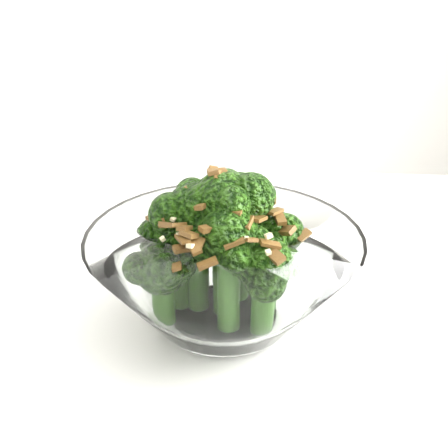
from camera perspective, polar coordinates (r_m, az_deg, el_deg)
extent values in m
cylinder|color=white|center=(1.05, 19.13, -17.60)|extent=(0.04, 0.04, 0.71)
cylinder|color=white|center=(0.53, 0.00, -8.68)|extent=(0.09, 0.09, 0.01)
cylinder|color=#2C5917|center=(0.49, 3.56, -7.49)|extent=(0.02, 0.02, 0.05)
sphere|color=#285710|center=(0.47, 3.69, -3.69)|extent=(0.04, 0.04, 0.04)
cylinder|color=#2C5917|center=(0.49, 0.43, -6.10)|extent=(0.02, 0.02, 0.07)
sphere|color=#285710|center=(0.46, 0.45, -1.09)|extent=(0.05, 0.05, 0.05)
cylinder|color=#2C5917|center=(0.50, 0.00, -3.94)|extent=(0.02, 0.02, 0.09)
sphere|color=#285710|center=(0.48, 0.00, 1.85)|extent=(0.05, 0.05, 0.05)
cylinder|color=#2C5917|center=(0.55, -0.16, -3.40)|extent=(0.02, 0.02, 0.04)
sphere|color=#285710|center=(0.54, -0.16, -0.42)|extent=(0.04, 0.04, 0.04)
cylinder|color=#2C5917|center=(0.50, -5.56, -7.14)|extent=(0.02, 0.02, 0.04)
sphere|color=#285710|center=(0.49, -5.72, -4.13)|extent=(0.04, 0.04, 0.04)
cylinder|color=#2C5917|center=(0.51, -2.40, -4.03)|extent=(0.02, 0.02, 0.08)
sphere|color=#285710|center=(0.49, -2.51, 1.06)|extent=(0.05, 0.05, 0.05)
cylinder|color=#2C5917|center=(0.52, 3.89, -4.95)|extent=(0.02, 0.02, 0.06)
sphere|color=#285710|center=(0.50, 4.03, -0.98)|extent=(0.04, 0.04, 0.04)
cylinder|color=#2C5917|center=(0.52, 1.32, -3.05)|extent=(0.02, 0.02, 0.08)
sphere|color=#285710|center=(0.50, 1.38, 2.06)|extent=(0.05, 0.05, 0.05)
cylinder|color=#2C5917|center=(0.52, -4.09, -4.82)|extent=(0.02, 0.02, 0.06)
sphere|color=#285710|center=(0.50, -4.23, -0.98)|extent=(0.05, 0.05, 0.05)
cube|color=brown|center=(0.49, 7.28, -1.04)|extent=(0.01, 0.01, 0.01)
cube|color=brown|center=(0.47, -5.25, -0.06)|extent=(0.01, 0.01, 0.01)
cube|color=brown|center=(0.48, -2.66, 3.36)|extent=(0.01, 0.01, 0.00)
cube|color=brown|center=(0.52, 4.13, 2.10)|extent=(0.01, 0.01, 0.01)
cube|color=brown|center=(0.50, 3.83, 2.09)|extent=(0.01, 0.02, 0.01)
cube|color=brown|center=(0.47, -0.69, 4.66)|extent=(0.01, 0.01, 0.01)
cube|color=brown|center=(0.45, 4.25, -1.83)|extent=(0.02, 0.01, 0.01)
cube|color=brown|center=(0.49, 2.51, 2.87)|extent=(0.02, 0.01, 0.01)
cube|color=brown|center=(0.44, -1.53, -3.63)|extent=(0.01, 0.01, 0.01)
cube|color=brown|center=(0.51, 1.97, 3.26)|extent=(0.02, 0.02, 0.01)
cube|color=brown|center=(0.45, 2.31, -1.39)|extent=(0.01, 0.01, 0.01)
cube|color=brown|center=(0.45, -3.81, -1.35)|extent=(0.01, 0.02, 0.00)
cube|color=brown|center=(0.51, -6.12, 0.63)|extent=(0.01, 0.01, 0.01)
cube|color=brown|center=(0.53, -3.67, 2.00)|extent=(0.01, 0.02, 0.01)
cube|color=brown|center=(0.45, 1.41, 1.36)|extent=(0.01, 0.02, 0.01)
cube|color=brown|center=(0.49, 2.06, 3.56)|extent=(0.02, 0.01, 0.01)
cube|color=brown|center=(0.44, -2.75, -2.14)|extent=(0.01, 0.01, 0.01)
cube|color=brown|center=(0.45, 4.67, -2.91)|extent=(0.02, 0.02, 0.01)
cube|color=brown|center=(0.46, -1.94, 1.73)|extent=(0.01, 0.02, 0.01)
cube|color=brown|center=(0.44, -2.45, -1.83)|extent=(0.01, 0.01, 0.01)
cube|color=brown|center=(0.45, -3.24, -0.94)|extent=(0.01, 0.02, 0.01)
cube|color=brown|center=(0.44, 0.91, -1.69)|extent=(0.02, 0.01, 0.01)
cube|color=brown|center=(0.48, 5.17, 0.44)|extent=(0.01, 0.01, 0.01)
cube|color=brown|center=(0.46, 3.17, 0.50)|extent=(0.02, 0.02, 0.01)
cube|color=brown|center=(0.50, 3.73, 2.50)|extent=(0.01, 0.02, 0.01)
cube|color=brown|center=(0.45, -3.71, -2.20)|extent=(0.02, 0.01, 0.01)
cube|color=brown|center=(0.45, -1.32, -0.39)|extent=(0.02, 0.01, 0.01)
cube|color=brown|center=(0.49, -4.16, 2.19)|extent=(0.02, 0.01, 0.00)
cube|color=brown|center=(0.51, -0.48, 3.74)|extent=(0.01, 0.01, 0.01)
cube|color=brown|center=(0.46, -4.37, -0.09)|extent=(0.02, 0.02, 0.01)
cube|color=brown|center=(0.45, 2.06, 0.08)|extent=(0.01, 0.02, 0.01)
cube|color=brown|center=(0.47, 5.76, -0.60)|extent=(0.01, 0.02, 0.01)
cube|color=brown|center=(0.51, 0.55, 3.64)|extent=(0.02, 0.02, 0.01)
cube|color=brown|center=(0.48, -0.86, 4.58)|extent=(0.01, 0.02, 0.01)
cube|color=brown|center=(0.44, -4.35, -3.91)|extent=(0.01, 0.01, 0.01)
cube|color=brown|center=(0.48, 4.72, 1.15)|extent=(0.02, 0.02, 0.00)
cube|color=brown|center=(0.49, -6.33, 0.66)|extent=(0.02, 0.01, 0.00)
cube|color=brown|center=(0.48, -2.70, 3.21)|extent=(0.02, 0.02, 0.00)
cube|color=brown|center=(0.47, -0.62, 4.78)|extent=(0.02, 0.01, 0.00)
cube|color=brown|center=(0.47, -5.28, 0.08)|extent=(0.01, 0.01, 0.01)
cube|color=brown|center=(0.46, 0.47, 2.57)|extent=(0.01, 0.02, 0.00)
cube|color=brown|center=(0.49, 3.84, 2.29)|extent=(0.02, 0.01, 0.00)
cube|color=brown|center=(0.48, -5.15, 0.63)|extent=(0.02, 0.02, 0.01)
cube|color=brown|center=(0.47, -0.34, 4.47)|extent=(0.01, 0.01, 0.01)
cube|color=brown|center=(0.49, -3.48, 2.47)|extent=(0.02, 0.01, 0.01)
cube|color=brown|center=(0.45, -3.62, -0.38)|extent=(0.01, 0.01, 0.01)
cube|color=beige|center=(0.46, -5.63, -1.37)|extent=(0.01, 0.00, 0.00)
cube|color=beige|center=(0.49, 3.82, 2.72)|extent=(0.01, 0.01, 0.01)
cube|color=beige|center=(0.51, -2.53, 3.04)|extent=(0.01, 0.01, 0.00)
cube|color=beige|center=(0.45, 1.97, 0.08)|extent=(0.00, 0.00, 0.00)
cube|color=beige|center=(0.45, -4.14, -1.02)|extent=(0.01, 0.01, 0.00)
cube|color=beige|center=(0.44, 2.02, -1.24)|extent=(0.00, 0.00, 0.00)
cube|color=beige|center=(0.50, -3.43, 2.70)|extent=(0.00, 0.00, 0.00)
cube|color=beige|center=(0.52, -0.57, 3.17)|extent=(0.00, 0.00, 0.00)
cube|color=beige|center=(0.45, 4.10, -1.09)|extent=(0.01, 0.01, 0.01)
cube|color=beige|center=(0.44, 4.07, -2.59)|extent=(0.00, 0.00, 0.00)
cube|color=beige|center=(0.45, 1.84, -0.68)|extent=(0.01, 0.01, 0.01)
cube|color=beige|center=(0.51, -4.57, 2.06)|extent=(0.00, 0.00, 0.00)
cube|color=beige|center=(0.52, -5.14, 1.99)|extent=(0.00, 0.00, 0.00)
cube|color=beige|center=(0.49, -4.93, 1.68)|extent=(0.01, 0.01, 0.00)
cube|color=beige|center=(0.53, 2.21, 2.53)|extent=(0.00, 0.00, 0.00)
cube|color=beige|center=(0.47, -4.68, 0.44)|extent=(0.01, 0.01, 0.00)
cube|color=beige|center=(0.52, -0.91, 3.40)|extent=(0.01, 0.01, 0.00)
cube|color=beige|center=(0.47, -2.43, 3.34)|extent=(0.00, 0.00, 0.00)
cube|color=beige|center=(0.44, -3.11, -2.01)|extent=(0.01, 0.01, 0.01)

